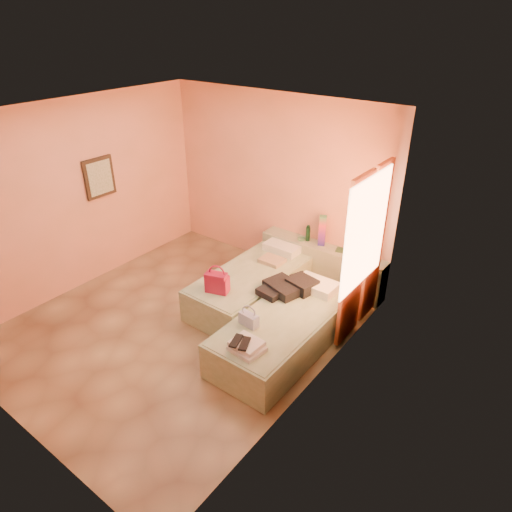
{
  "coord_description": "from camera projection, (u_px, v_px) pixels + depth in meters",
  "views": [
    {
      "loc": [
        3.88,
        -3.44,
        3.84
      ],
      "look_at": [
        0.65,
        0.85,
        0.92
      ],
      "focal_mm": 32.0,
      "sensor_mm": 36.0,
      "label": 1
    }
  ],
  "objects": [
    {
      "name": "blue_handbag",
      "position": [
        249.0,
        320.0,
        5.42
      ],
      "size": [
        0.25,
        0.13,
        0.16
      ],
      "primitive_type": "cube",
      "rotation": [
        0.0,
        0.0,
        -0.09
      ],
      "color": "#435CA1",
      "rests_on": "bed_right"
    },
    {
      "name": "room_walls",
      "position": [
        215.0,
        194.0,
        5.73
      ],
      "size": [
        4.02,
        4.51,
        2.81
      ],
      "color": "#FBA285",
      "rests_on": "ground"
    },
    {
      "name": "small_dish",
      "position": [
        301.0,
        239.0,
        7.13
      ],
      "size": [
        0.15,
        0.15,
        0.03
      ],
      "primitive_type": "cylinder",
      "rotation": [
        0.0,
        0.0,
        -0.25
      ],
      "color": "#447D56",
      "rests_on": "headboard_ledge"
    },
    {
      "name": "flower_vase",
      "position": [
        368.0,
        254.0,
        6.42
      ],
      "size": [
        0.23,
        0.23,
        0.28
      ],
      "primitive_type": "cube",
      "rotation": [
        0.0,
        0.0,
        -0.07
      ],
      "color": "white",
      "rests_on": "headboard_ledge"
    },
    {
      "name": "towel_stack",
      "position": [
        247.0,
        347.0,
        5.03
      ],
      "size": [
        0.38,
        0.33,
        0.1
      ],
      "primitive_type": "cube",
      "rotation": [
        0.0,
        0.0,
        -0.1
      ],
      "color": "silver",
      "rests_on": "bed_right"
    },
    {
      "name": "green_book",
      "position": [
        342.0,
        250.0,
        6.79
      ],
      "size": [
        0.21,
        0.17,
        0.03
      ],
      "primitive_type": "cube",
      "rotation": [
        0.0,
        0.0,
        0.23
      ],
      "color": "#284B2C",
      "rests_on": "headboard_ledge"
    },
    {
      "name": "headboard_ledge",
      "position": [
        321.0,
        265.0,
        7.1
      ],
      "size": [
        2.05,
        0.3,
        0.65
      ],
      "primitive_type": "cube",
      "color": "#959F82",
      "rests_on": "ground"
    },
    {
      "name": "sandal_pair",
      "position": [
        240.0,
        343.0,
        5.0
      ],
      "size": [
        0.23,
        0.27,
        0.02
      ],
      "primitive_type": "cube",
      "rotation": [
        0.0,
        0.0,
        0.3
      ],
      "color": "black",
      "rests_on": "towel_stack"
    },
    {
      "name": "magenta_handbag",
      "position": [
        217.0,
        282.0,
        6.05
      ],
      "size": [
        0.34,
        0.26,
        0.28
      ],
      "primitive_type": "cube",
      "rotation": [
        0.0,
        0.0,
        0.33
      ],
      "color": "#9E1338",
      "rests_on": "bed_left"
    },
    {
      "name": "water_bottle",
      "position": [
        308.0,
        233.0,
        7.06
      ],
      "size": [
        0.09,
        0.09,
        0.25
      ],
      "primitive_type": "cylinder",
      "rotation": [
        0.0,
        0.0,
        -0.31
      ],
      "color": "#163E25",
      "rests_on": "headboard_ledge"
    },
    {
      "name": "bed_right",
      "position": [
        282.0,
        334.0,
        5.71
      ],
      "size": [
        0.91,
        2.0,
        0.5
      ],
      "primitive_type": "cube",
      "rotation": [
        0.0,
        0.0,
        -0.0
      ],
      "color": "#A5BC97",
      "rests_on": "ground"
    },
    {
      "name": "clothes_pile",
      "position": [
        286.0,
        287.0,
        6.05
      ],
      "size": [
        0.65,
        0.65,
        0.16
      ],
      "primitive_type": "cube",
      "rotation": [
        0.0,
        0.0,
        -0.24
      ],
      "color": "black",
      "rests_on": "bed_right"
    },
    {
      "name": "bed_left",
      "position": [
        252.0,
        286.0,
        6.69
      ],
      "size": [
        0.91,
        2.0,
        0.5
      ],
      "primitive_type": "cube",
      "rotation": [
        0.0,
        0.0,
        -0.0
      ],
      "color": "#A5BC97",
      "rests_on": "ground"
    },
    {
      "name": "khaki_garment",
      "position": [
        272.0,
        260.0,
        6.8
      ],
      "size": [
        0.35,
        0.28,
        0.06
      ],
      "primitive_type": "cube",
      "rotation": [
        0.0,
        0.0,
        0.01
      ],
      "color": "tan",
      "rests_on": "bed_left"
    },
    {
      "name": "ground",
      "position": [
        182.0,
        324.0,
        6.29
      ],
      "size": [
        4.5,
        4.5,
        0.0
      ],
      "primitive_type": "plane",
      "color": "tan",
      "rests_on": "ground"
    },
    {
      "name": "rainbow_box",
      "position": [
        322.0,
        231.0,
        6.88
      ],
      "size": [
        0.14,
        0.14,
        0.47
      ],
      "primitive_type": "cube",
      "rotation": [
        0.0,
        0.0,
        0.42
      ],
      "color": "#9E1338",
      "rests_on": "headboard_ledge"
    }
  ]
}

